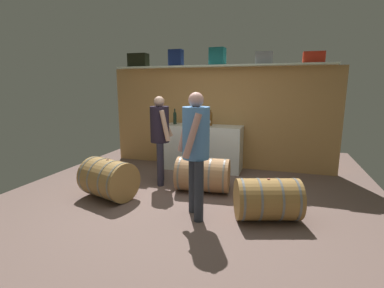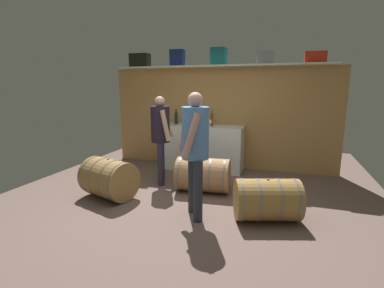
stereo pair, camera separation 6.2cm
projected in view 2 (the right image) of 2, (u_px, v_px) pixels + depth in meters
name	position (u px, v px, depth m)	size (l,w,h in m)	color
ground_plane	(194.00, 195.00, 4.64)	(6.02, 8.00, 0.02)	#6E574F
back_wall_panel	(220.00, 118.00, 6.11)	(4.82, 0.10, 2.11)	tan
high_shelf_board	(219.00, 66.00, 5.76)	(4.43, 0.40, 0.03)	silver
toolcase_black	(140.00, 60.00, 6.27)	(0.42, 0.24, 0.29)	black
toolcase_navy	(177.00, 58.00, 6.00)	(0.29, 0.19, 0.34)	navy
toolcase_teal	(219.00, 56.00, 5.73)	(0.30, 0.25, 0.34)	#197177
toolcase_grey	(265.00, 58.00, 5.46)	(0.32, 0.19, 0.23)	gray
toolcase_red	(315.00, 57.00, 5.19)	(0.37, 0.22, 0.20)	red
work_cabinet	(204.00, 148.00, 5.99)	(1.63, 0.56, 0.93)	white
wine_bottle_clear	(196.00, 119.00, 6.06)	(0.07, 0.07, 0.28)	#B7C4B6
wine_bottle_dark	(176.00, 117.00, 6.11)	(0.07, 0.07, 0.33)	black
wine_bottle_amber	(212.00, 119.00, 5.84)	(0.07, 0.07, 0.33)	brown
wine_glass	(210.00, 122.00, 5.64)	(0.08, 0.08, 0.15)	white
wine_barrel_near	(203.00, 175.00, 4.74)	(0.91, 0.63, 0.58)	tan
wine_barrel_far	(267.00, 200.00, 3.71)	(0.94, 0.76, 0.56)	olive
wine_barrel_flank	(109.00, 178.00, 4.47)	(0.93, 0.81, 0.62)	olive
tasting_cup	(205.00, 157.00, 4.67)	(0.07, 0.07, 0.05)	red
winemaker_pouring	(195.00, 142.00, 3.67)	(0.48, 0.53, 1.66)	#2B313C
visitor_tasting	(161.00, 131.00, 5.02)	(0.42, 0.51, 1.56)	#282738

